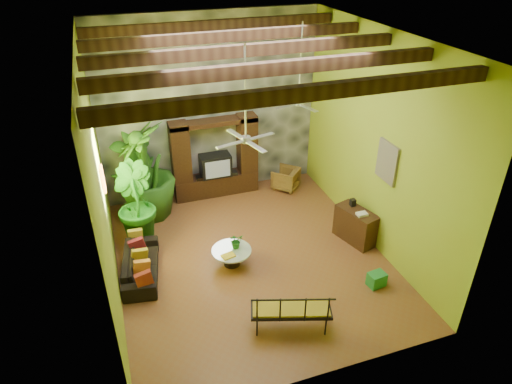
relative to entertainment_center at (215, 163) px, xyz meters
name	(u,v)px	position (x,y,z in m)	size (l,w,h in m)	color
ground	(250,257)	(0.00, -3.14, -0.97)	(7.00, 7.00, 0.00)	brown
ceiling	(249,38)	(0.00, -3.14, 4.03)	(6.00, 7.00, 0.02)	silver
back_wall	(209,107)	(0.00, 0.36, 1.53)	(6.00, 0.02, 5.00)	#99A826
left_wall	(100,185)	(-3.00, -3.14, 1.53)	(0.02, 7.00, 5.00)	#99A826
right_wall	(375,143)	(3.00, -3.14, 1.53)	(0.02, 7.00, 5.00)	#99A826
stone_accent_wall	(210,108)	(0.00, 0.30, 1.53)	(5.98, 0.10, 4.98)	#373A3F
ceiling_beams	(249,50)	(0.00, -3.14, 3.81)	(5.95, 5.36, 0.22)	#311D0F
entertainment_center	(215,163)	(0.00, 0.00, 0.00)	(2.40, 0.55, 2.30)	black
ceiling_fan_front	(246,130)	(-0.20, -3.54, 2.44)	(1.28, 1.28, 1.86)	silver
ceiling_fan_back	(299,94)	(1.60, -1.94, 2.44)	(1.28, 1.28, 1.86)	silver
wall_art_mask	(103,179)	(-2.96, -2.14, 1.13)	(0.06, 0.32, 0.55)	orange
wall_art_painting	(387,162)	(2.96, -3.74, 1.33)	(0.06, 0.70, 0.90)	#286394
sofa	(141,264)	(-2.48, -2.94, -0.70)	(1.85, 0.72, 0.54)	black
wicker_armchair	(286,178)	(2.01, -0.37, -0.65)	(0.68, 0.70, 0.64)	brown
tall_plant_a	(136,170)	(-2.17, 0.01, 0.15)	(1.18, 0.80, 2.24)	#275E18
tall_plant_b	(134,204)	(-2.39, -1.56, 0.06)	(1.12, 0.91, 2.04)	#1C6C1C
tall_plant_c	(145,171)	(-1.97, -0.52, 0.36)	(1.48, 1.48, 2.65)	#265716
coffee_table	(232,255)	(-0.48, -3.25, -0.71)	(0.91, 0.91, 0.40)	black
centerpiece_plant	(236,241)	(-0.35, -3.18, -0.39)	(0.31, 0.27, 0.34)	#226C1C
yellow_tray	(228,256)	(-0.61, -3.45, -0.55)	(0.29, 0.20, 0.03)	yellow
iron_bench	(293,309)	(0.05, -5.53, -0.43)	(1.61, 1.01, 0.57)	black
side_console	(356,225)	(2.65, -3.32, -0.54)	(0.48, 1.06, 0.85)	#3C1D13
green_bin	(377,279)	(2.27, -4.95, -0.81)	(0.36, 0.27, 0.32)	#1B651C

